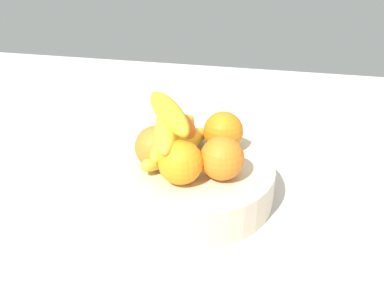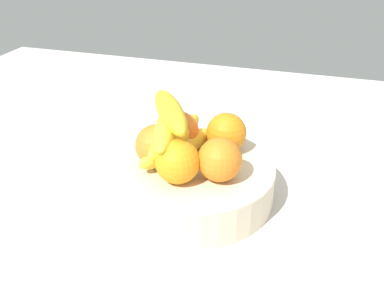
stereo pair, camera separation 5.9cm
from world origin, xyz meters
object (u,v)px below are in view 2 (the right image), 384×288
orange_front_left (220,160)px  banana_bunch (173,131)px  fruit_bowl (192,181)px  orange_back_left (156,145)px  orange_back_right (178,162)px  orange_front_right (226,133)px  orange_center (179,131)px

orange_front_left → banana_bunch: size_ratio=0.38×
fruit_bowl → orange_back_left: 8.93cm
orange_back_right → banana_bunch: size_ratio=0.38×
orange_front_left → orange_back_left: same height
fruit_bowl → orange_front_right: (4.25, 6.57, 6.69)cm
fruit_bowl → orange_front_left: size_ratio=3.96×
orange_back_left → orange_front_right: bearing=38.2°
orange_center → orange_back_left: size_ratio=1.00×
banana_bunch → orange_front_right: bearing=33.7°
orange_front_right → orange_center: (-8.10, -1.82, 0.00)cm
orange_back_right → fruit_bowl: bearing=82.5°
orange_back_left → banana_bunch: banana_bunch is taller
orange_front_right → banana_bunch: banana_bunch is taller
banana_bunch → orange_center: bearing=91.7°
orange_front_right → orange_back_right: (-4.94, -11.87, 0.00)cm
orange_back_right → orange_back_left: bearing=141.8°
orange_back_left → banana_bunch: 3.70cm
orange_center → orange_back_left: bearing=-107.5°
orange_front_left → orange_front_right: (-1.14, 9.36, 0.00)cm
fruit_bowl → orange_back_left: orange_back_left is taller
fruit_bowl → orange_back_right: bearing=-97.5°
orange_front_left → orange_front_right: size_ratio=1.00×
orange_center → orange_back_left: (-1.91, -6.06, 0.00)cm
orange_front_right → banana_bunch: bearing=-146.3°
banana_bunch → orange_back_right: bearing=-65.0°
orange_front_right → orange_back_left: size_ratio=1.00×
orange_front_left → orange_front_right: same height
orange_back_left → banana_bunch: (2.01, 2.54, 1.78)cm
orange_center → banana_bunch: banana_bunch is taller
orange_front_left → banana_bunch: bearing=156.2°
orange_front_left → orange_back_right: size_ratio=1.00×
orange_front_right → orange_front_left: bearing=-83.1°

